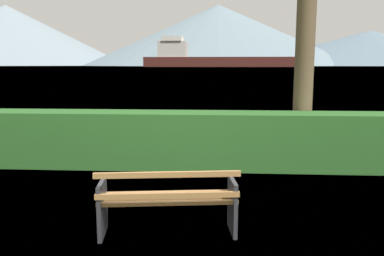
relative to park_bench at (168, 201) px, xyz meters
name	(u,v)px	position (x,y,z in m)	size (l,w,h in m)	color
ground_plane	(168,232)	(-0.01, 0.06, -0.43)	(1400.00, 1400.00, 0.00)	#567A38
water_surface	(217,67)	(-0.01, 307.04, -0.42)	(620.00, 620.00, 0.00)	#6B8EA3
park_bench	(168,201)	(0.00, 0.00, 0.00)	(1.75, 0.77, 0.87)	#A0703F
hedge_row	(188,140)	(-0.01, 3.32, 0.14)	(8.74, 0.85, 1.13)	#285B23
cargo_ship_large	(211,58)	(-5.17, 300.84, 5.85)	(117.77, 23.15, 22.46)	#471E19
distant_hills	(164,38)	(-76.08, 573.91, 37.83)	(876.31, 384.90, 87.81)	gray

